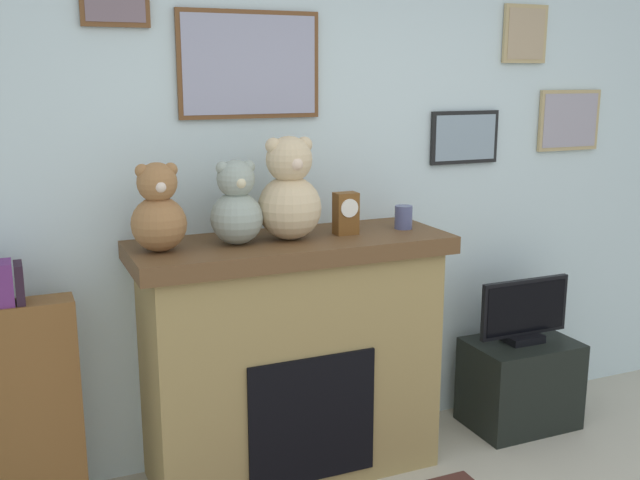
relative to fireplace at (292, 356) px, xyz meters
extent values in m
cube|color=silver|center=(0.32, 0.32, 0.72)|extent=(5.20, 0.12, 2.60)
cube|color=brown|center=(-0.10, 0.24, 1.34)|extent=(0.67, 0.02, 0.48)
cube|color=#9797AD|center=(-0.10, 0.23, 1.34)|extent=(0.63, 0.00, 0.44)
cube|color=tan|center=(1.44, 0.24, 1.51)|extent=(0.27, 0.02, 0.30)
cube|color=tan|center=(1.44, 0.23, 1.51)|extent=(0.23, 0.00, 0.26)
cube|color=black|center=(1.08, 0.24, 0.97)|extent=(0.41, 0.02, 0.28)
cube|color=#8194A1|center=(1.08, 0.23, 0.97)|extent=(0.37, 0.00, 0.24)
cube|color=tan|center=(1.78, 0.24, 1.05)|extent=(0.41, 0.02, 0.34)
cube|color=#9B929D|center=(1.78, 0.23, 1.05)|extent=(0.37, 0.00, 0.30)
cube|color=#9A804B|center=(0.00, 0.00, -0.05)|extent=(1.34, 0.51, 1.07)
cube|color=brown|center=(0.00, 0.00, 0.53)|extent=(1.46, 0.57, 0.08)
cube|color=black|center=(0.00, -0.26, -0.21)|extent=(0.60, 0.02, 0.59)
cube|color=brown|center=(-1.19, 0.06, -0.09)|extent=(0.47, 0.16, 0.98)
cube|color=#62296A|center=(-1.20, 0.06, 0.48)|extent=(0.06, 0.13, 0.18)
cube|color=black|center=(-1.15, 0.06, 0.48)|extent=(0.03, 0.13, 0.16)
cube|color=black|center=(1.31, -0.04, -0.34)|extent=(0.57, 0.40, 0.48)
cube|color=black|center=(1.31, -0.04, -0.09)|extent=(0.20, 0.14, 0.04)
cube|color=black|center=(1.31, -0.04, 0.09)|extent=(0.54, 0.03, 0.31)
cube|color=black|center=(1.31, -0.06, 0.09)|extent=(0.50, 0.00, 0.27)
cylinder|color=#4C517A|center=(0.58, -0.02, 0.63)|extent=(0.09, 0.09, 0.11)
cube|color=brown|center=(0.27, -0.02, 0.67)|extent=(0.11, 0.07, 0.20)
cylinder|color=white|center=(0.27, -0.06, 0.70)|extent=(0.09, 0.01, 0.09)
sphere|color=#96663B|center=(-0.59, -0.02, 0.69)|extent=(0.23, 0.23, 0.23)
sphere|color=#96663B|center=(-0.59, -0.02, 0.86)|extent=(0.17, 0.17, 0.17)
sphere|color=#96663B|center=(-0.65, -0.02, 0.91)|extent=(0.06, 0.06, 0.06)
sphere|color=#96663B|center=(-0.54, -0.02, 0.91)|extent=(0.06, 0.06, 0.06)
sphere|color=beige|center=(-0.59, -0.08, 0.85)|extent=(0.05, 0.05, 0.05)
sphere|color=#919B8E|center=(-0.26, -0.02, 0.69)|extent=(0.23, 0.23, 0.23)
sphere|color=#919B8E|center=(-0.26, -0.02, 0.86)|extent=(0.17, 0.17, 0.17)
sphere|color=#919B8E|center=(-0.31, -0.02, 0.91)|extent=(0.06, 0.06, 0.06)
sphere|color=#919B8E|center=(-0.20, -0.02, 0.91)|extent=(0.06, 0.06, 0.06)
sphere|color=beige|center=(-0.26, -0.08, 0.85)|extent=(0.05, 0.05, 0.05)
sphere|color=#CDB287|center=(-0.01, -0.02, 0.72)|extent=(0.29, 0.29, 0.29)
sphere|color=#CDB287|center=(-0.01, -0.02, 0.93)|extent=(0.21, 0.21, 0.21)
sphere|color=#CDB287|center=(-0.08, -0.02, 0.99)|extent=(0.07, 0.07, 0.07)
sphere|color=#CDB287|center=(0.06, -0.02, 0.99)|extent=(0.07, 0.07, 0.07)
sphere|color=beige|center=(-0.01, -0.10, 0.92)|extent=(0.06, 0.06, 0.06)
camera|label=1|loc=(-1.18, -3.06, 1.30)|focal=41.56mm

